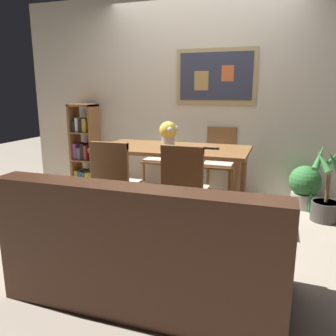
{
  "coord_description": "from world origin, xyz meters",
  "views": [
    {
      "loc": [
        1.0,
        -3.18,
        1.37
      ],
      "look_at": [
        0.0,
        -0.21,
        0.65
      ],
      "focal_mm": 35.98,
      "sensor_mm": 36.0,
      "label": 1
    }
  ],
  "objects_px": {
    "dining_chair_near_left": "(115,179)",
    "potted_palm": "(327,195)",
    "dining_table": "(173,156)",
    "dining_chair_far_right": "(220,157)",
    "tv_remote": "(212,148)",
    "potted_ivy": "(305,186)",
    "leather_couch": "(147,252)",
    "bookshelf": "(85,150)",
    "flower_vase": "(168,133)",
    "dining_chair_far_left": "(162,153)",
    "dining_chair_near_right": "(185,185)"
  },
  "relations": [
    {
      "from": "dining_chair_near_left",
      "to": "leather_couch",
      "type": "relative_size",
      "value": 0.51
    },
    {
      "from": "potted_palm",
      "to": "leather_couch",
      "type": "bearing_deg",
      "value": -125.27
    },
    {
      "from": "dining_chair_near_right",
      "to": "potted_palm",
      "type": "distance_m",
      "value": 1.63
    },
    {
      "from": "dining_chair_near_right",
      "to": "tv_remote",
      "type": "xyz_separation_m",
      "value": [
        0.1,
        0.71,
        0.23
      ]
    },
    {
      "from": "potted_ivy",
      "to": "tv_remote",
      "type": "distance_m",
      "value": 1.28
    },
    {
      "from": "dining_chair_far_left",
      "to": "leather_couch",
      "type": "relative_size",
      "value": 0.51
    },
    {
      "from": "potted_ivy",
      "to": "leather_couch",
      "type": "bearing_deg",
      "value": -116.53
    },
    {
      "from": "bookshelf",
      "to": "dining_table",
      "type": "bearing_deg",
      "value": -21.55
    },
    {
      "from": "dining_table",
      "to": "dining_chair_far_left",
      "type": "xyz_separation_m",
      "value": [
        -0.4,
        0.75,
        -0.12
      ]
    },
    {
      "from": "dining_chair_near_left",
      "to": "potted_palm",
      "type": "distance_m",
      "value": 2.24
    },
    {
      "from": "dining_chair_near_left",
      "to": "potted_ivy",
      "type": "height_order",
      "value": "dining_chair_near_left"
    },
    {
      "from": "potted_palm",
      "to": "dining_chair_far_right",
      "type": "bearing_deg",
      "value": 158.67
    },
    {
      "from": "dining_chair_far_right",
      "to": "tv_remote",
      "type": "height_order",
      "value": "dining_chair_far_right"
    },
    {
      "from": "dining_table",
      "to": "dining_chair_far_right",
      "type": "bearing_deg",
      "value": 60.0
    },
    {
      "from": "leather_couch",
      "to": "tv_remote",
      "type": "height_order",
      "value": "leather_couch"
    },
    {
      "from": "dining_table",
      "to": "bookshelf",
      "type": "bearing_deg",
      "value": 158.45
    },
    {
      "from": "dining_chair_far_left",
      "to": "dining_chair_near_right",
      "type": "distance_m",
      "value": 1.63
    },
    {
      "from": "leather_couch",
      "to": "potted_palm",
      "type": "height_order",
      "value": "potted_palm"
    },
    {
      "from": "flower_vase",
      "to": "dining_chair_near_left",
      "type": "bearing_deg",
      "value": -115.26
    },
    {
      "from": "dining_table",
      "to": "potted_palm",
      "type": "distance_m",
      "value": 1.71
    },
    {
      "from": "leather_couch",
      "to": "potted_ivy",
      "type": "distance_m",
      "value": 2.49
    },
    {
      "from": "potted_ivy",
      "to": "bookshelf",
      "type": "bearing_deg",
      "value": -179.88
    },
    {
      "from": "leather_couch",
      "to": "dining_chair_far_left",
      "type": "bearing_deg",
      "value": 107.32
    },
    {
      "from": "dining_chair_near_right",
      "to": "potted_palm",
      "type": "bearing_deg",
      "value": 35.67
    },
    {
      "from": "dining_chair_far_right",
      "to": "leather_couch",
      "type": "xyz_separation_m",
      "value": [
        -0.07,
        -2.34,
        -0.23
      ]
    },
    {
      "from": "bookshelf",
      "to": "potted_palm",
      "type": "bearing_deg",
      "value": -6.61
    },
    {
      "from": "leather_couch",
      "to": "tv_remote",
      "type": "relative_size",
      "value": 11.46
    },
    {
      "from": "potted_ivy",
      "to": "dining_chair_near_left",
      "type": "bearing_deg",
      "value": -143.83
    },
    {
      "from": "flower_vase",
      "to": "tv_remote",
      "type": "distance_m",
      "value": 0.51
    },
    {
      "from": "bookshelf",
      "to": "dining_chair_near_left",
      "type": "bearing_deg",
      "value": -48.53
    },
    {
      "from": "dining_chair_near_left",
      "to": "dining_chair_far_left",
      "type": "height_order",
      "value": "same"
    },
    {
      "from": "dining_chair_far_left",
      "to": "potted_palm",
      "type": "xyz_separation_m",
      "value": [
        2.05,
        -0.52,
        -0.25
      ]
    },
    {
      "from": "dining_chair_far_right",
      "to": "bookshelf",
      "type": "xyz_separation_m",
      "value": [
        -1.94,
        -0.12,
        -0.0
      ]
    },
    {
      "from": "dining_chair_near_right",
      "to": "leather_couch",
      "type": "xyz_separation_m",
      "value": [
        -0.0,
        -0.92,
        -0.23
      ]
    },
    {
      "from": "potted_ivy",
      "to": "potted_palm",
      "type": "bearing_deg",
      "value": -62.01
    },
    {
      "from": "dining_chair_far_right",
      "to": "tv_remote",
      "type": "bearing_deg",
      "value": -87.65
    },
    {
      "from": "dining_chair_far_right",
      "to": "potted_palm",
      "type": "height_order",
      "value": "dining_chair_far_right"
    },
    {
      "from": "leather_couch",
      "to": "bookshelf",
      "type": "bearing_deg",
      "value": 129.99
    },
    {
      "from": "potted_ivy",
      "to": "flower_vase",
      "type": "xyz_separation_m",
      "value": [
        -1.49,
        -0.65,
        0.65
      ]
    },
    {
      "from": "tv_remote",
      "to": "dining_chair_far_left",
      "type": "bearing_deg",
      "value": 138.55
    },
    {
      "from": "dining_chair_near_left",
      "to": "dining_chair_far_left",
      "type": "relative_size",
      "value": 1.0
    },
    {
      "from": "dining_chair_near_left",
      "to": "potted_palm",
      "type": "bearing_deg",
      "value": 25.3
    },
    {
      "from": "dining_chair_far_left",
      "to": "dining_table",
      "type": "bearing_deg",
      "value": -62.06
    },
    {
      "from": "potted_palm",
      "to": "tv_remote",
      "type": "bearing_deg",
      "value": -169.39
    },
    {
      "from": "dining_table",
      "to": "dining_chair_near_left",
      "type": "relative_size",
      "value": 1.85
    },
    {
      "from": "dining_chair_near_right",
      "to": "bookshelf",
      "type": "xyz_separation_m",
      "value": [
        -1.87,
        1.31,
        -0.0
      ]
    },
    {
      "from": "bookshelf",
      "to": "flower_vase",
      "type": "distance_m",
      "value": 1.66
    },
    {
      "from": "dining_chair_near_left",
      "to": "dining_table",
      "type": "bearing_deg",
      "value": 63.47
    },
    {
      "from": "leather_couch",
      "to": "potted_ivy",
      "type": "height_order",
      "value": "leather_couch"
    },
    {
      "from": "dining_chair_near_left",
      "to": "potted_palm",
      "type": "xyz_separation_m",
      "value": [
        2.01,
        0.95,
        -0.25
      ]
    }
  ]
}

